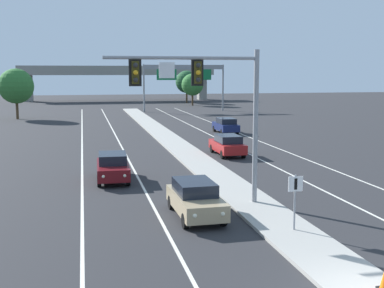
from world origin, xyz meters
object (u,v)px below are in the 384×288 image
tree_far_right_c (192,85)px  tree_far_left_a (16,86)px  median_sign_post (295,194)px  highway_sign_gantry (184,73)px  car_oncoming_tan (195,198)px  car_receding_red (227,145)px  car_receding_navy (226,125)px  tree_far_right_a (187,82)px  car_oncoming_darkred (113,167)px  overhead_signal_mast (209,94)px

tree_far_right_c → tree_far_left_a: tree_far_left_a is taller
tree_far_right_c → median_sign_post: bearing=-99.4°
highway_sign_gantry → car_oncoming_tan: bearing=-101.0°
car_receding_red → median_sign_post: bearing=-98.3°
car_receding_red → car_receding_navy: bearing=74.3°
car_oncoming_tan → tree_far_right_a: tree_far_right_a is taller
car_oncoming_darkred → car_receding_red: size_ratio=1.01×
median_sign_post → car_receding_navy: median_sign_post is taller
car_receding_navy → car_oncoming_tan: bearing=-108.8°
overhead_signal_mast → car_oncoming_darkred: size_ratio=1.60×
highway_sign_gantry → overhead_signal_mast: bearing=-100.4°
car_oncoming_darkred → car_receding_red: same height
car_receding_navy → tree_far_left_a: tree_far_left_a is taller
car_oncoming_tan → tree_far_left_a: 51.68m
overhead_signal_mast → median_sign_post: overhead_signal_mast is taller
highway_sign_gantry → tree_far_right_a: 22.29m
overhead_signal_mast → car_oncoming_darkred: bearing=120.2°
car_receding_red → tree_far_right_a: tree_far_right_a is taller
car_oncoming_tan → tree_far_left_a: size_ratio=0.66×
median_sign_post → car_receding_red: 18.64m
car_receding_navy → tree_far_right_c: bearing=82.2°
car_receding_navy → highway_sign_gantry: (1.54, 29.35, 5.34)m
overhead_signal_mast → tree_far_right_c: 71.79m
highway_sign_gantry → tree_far_right_c: size_ratio=2.21×
overhead_signal_mast → tree_far_left_a: overhead_signal_mast is taller
tree_far_left_a → tree_far_right_a: (29.65, 30.02, -0.12)m
median_sign_post → car_oncoming_tan: median_sign_post is taller
tree_far_right_c → car_oncoming_darkred: bearing=-106.5°
car_receding_red → highway_sign_gantry: size_ratio=0.34×
car_oncoming_tan → car_receding_red: size_ratio=1.00×
car_oncoming_darkred → tree_far_right_c: (18.77, 63.32, 3.11)m
car_receding_red → tree_far_left_a: tree_far_left_a is taller
overhead_signal_mast → tree_far_left_a: size_ratio=1.06×
overhead_signal_mast → median_sign_post: size_ratio=3.27×
tree_far_left_a → tree_far_right_a: 42.19m
median_sign_post → highway_sign_gantry: 61.90m
overhead_signal_mast → tree_far_left_a: (-14.33, 48.45, -0.89)m
car_oncoming_tan → highway_sign_gantry: bearing=79.0°
median_sign_post → tree_far_right_a: tree_far_right_a is taller
median_sign_post → car_oncoming_darkred: size_ratio=0.49×
car_oncoming_tan → highway_sign_gantry: size_ratio=0.34×
median_sign_post → tree_far_right_a: size_ratio=0.33×
overhead_signal_mast → highway_sign_gantry: 57.75m
median_sign_post → tree_far_left_a: (-16.71, 52.85, 2.85)m
median_sign_post → car_receding_navy: size_ratio=0.49×
tree_far_right_a → car_receding_navy: bearing=-97.2°
car_oncoming_darkred → tree_far_right_c: 66.11m
car_oncoming_tan → car_oncoming_darkred: size_ratio=1.00×
car_oncoming_tan → car_receding_navy: size_ratio=1.00×
overhead_signal_mast → car_receding_navy: size_ratio=1.61×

